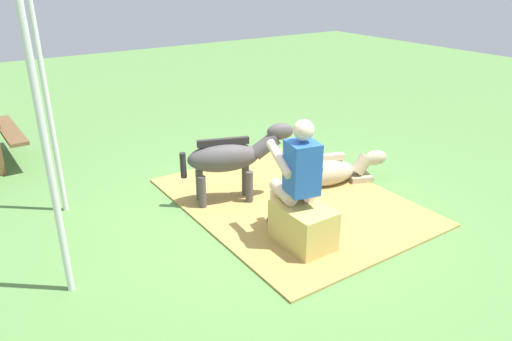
# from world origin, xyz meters

# --- Properties ---
(ground_plane) EXTENTS (24.00, 24.00, 0.00)m
(ground_plane) POSITION_xyz_m (0.00, 0.00, 0.00)
(ground_plane) COLOR #568442
(hay_patch) EXTENTS (3.02, 2.34, 0.02)m
(hay_patch) POSITION_xyz_m (0.11, -0.29, 0.01)
(hay_patch) COLOR #AD8C47
(hay_patch) RESTS_ON ground
(hay_bale) EXTENTS (0.62, 0.43, 0.44)m
(hay_bale) POSITION_xyz_m (-0.73, 0.21, 0.22)
(hay_bale) COLOR tan
(hay_bale) RESTS_ON ground
(person_seated) EXTENTS (0.71, 0.51, 1.32)m
(person_seated) POSITION_xyz_m (-0.57, 0.19, 0.72)
(person_seated) COLOR beige
(person_seated) RESTS_ON ground
(pony_standing) EXTENTS (0.65, 1.30, 0.94)m
(pony_standing) POSITION_xyz_m (0.52, 0.29, 0.57)
(pony_standing) COLOR #4C4747
(pony_standing) RESTS_ON ground
(pony_lying) EXTENTS (0.74, 1.34, 0.42)m
(pony_lying) POSITION_xyz_m (0.24, -0.99, 0.19)
(pony_lying) COLOR tan
(pony_lying) RESTS_ON ground
(tent_pole_left) EXTENTS (0.06, 0.06, 2.57)m
(tent_pole_left) POSITION_xyz_m (-0.15, 2.35, 1.28)
(tent_pole_left) COLOR silver
(tent_pole_left) RESTS_ON ground
(tent_pole_right) EXTENTS (0.06, 0.06, 2.57)m
(tent_pole_right) POSITION_xyz_m (1.41, 2.01, 1.28)
(tent_pole_right) COLOR silver
(tent_pole_right) RESTS_ON ground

